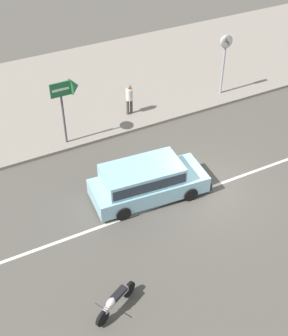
% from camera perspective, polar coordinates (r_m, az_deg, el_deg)
% --- Properties ---
extents(ground_plane, '(160.00, 160.00, 0.00)m').
position_cam_1_polar(ground_plane, '(19.70, 7.33, -2.61)').
color(ground_plane, '#544F47').
extents(lane_centre_stripe, '(50.40, 0.14, 0.01)m').
position_cam_1_polar(lane_centre_stripe, '(19.70, 7.34, -2.60)').
color(lane_centre_stripe, silver).
rests_on(lane_centre_stripe, ground).
extents(kerb_strip, '(68.00, 10.00, 0.15)m').
position_cam_1_polar(kerb_strip, '(26.99, -4.56, 10.32)').
color(kerb_strip, gray).
rests_on(kerb_strip, ground).
extents(minivan_pale_blue_1, '(4.91, 2.26, 1.56)m').
position_cam_1_polar(minivan_pale_blue_1, '(18.70, 0.23, -1.48)').
color(minivan_pale_blue_1, '#93C6D6').
rests_on(minivan_pale_blue_1, ground).
extents(motorcycle_1, '(1.73, 1.00, 0.80)m').
position_cam_1_polar(motorcycle_1, '(15.38, -3.49, -15.88)').
color(motorcycle_1, black).
rests_on(motorcycle_1, ground).
extents(street_clock, '(0.66, 0.22, 3.29)m').
position_cam_1_polar(street_clock, '(24.99, 9.85, 13.95)').
color(street_clock, '#9E9EA3').
rests_on(street_clock, kerb_strip).
extents(arrow_signboard, '(1.30, 0.74, 3.17)m').
position_cam_1_polar(arrow_signboard, '(20.91, -8.83, 9.39)').
color(arrow_signboard, '#4C4C51').
rests_on(arrow_signboard, kerb_strip).
extents(pedestrian_mid_kerb, '(0.34, 0.34, 1.63)m').
position_cam_1_polar(pedestrian_mid_kerb, '(23.50, -1.81, 8.62)').
color(pedestrian_mid_kerb, '#4C4238').
rests_on(pedestrian_mid_kerb, kerb_strip).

